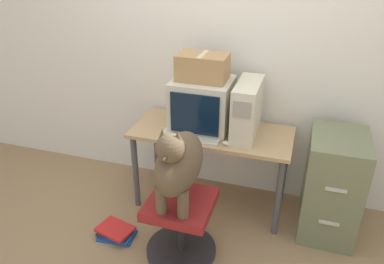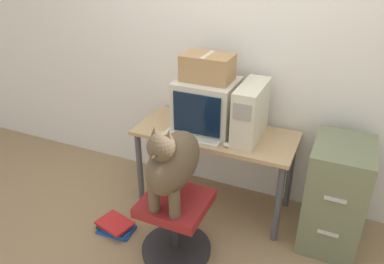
{
  "view_description": "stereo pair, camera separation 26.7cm",
  "coord_description": "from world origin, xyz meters",
  "px_view_note": "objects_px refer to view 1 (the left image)",
  "views": [
    {
      "loc": [
        0.65,
        -2.31,
        2.07
      ],
      "look_at": [
        -0.07,
        -0.03,
        0.83
      ],
      "focal_mm": 35.0,
      "sensor_mm": 36.0,
      "label": 1
    },
    {
      "loc": [
        0.91,
        -2.21,
        2.07
      ],
      "look_at": [
        -0.07,
        -0.03,
        0.83
      ],
      "focal_mm": 35.0,
      "sensor_mm": 36.0,
      "label": 2
    }
  ],
  "objects_px": {
    "keyboard": "(190,137)",
    "office_chair": "(181,225)",
    "pc_tower": "(247,109)",
    "filing_cabinet": "(332,185)",
    "crt_monitor": "(202,104)",
    "cardboard_box": "(203,67)",
    "book_stack_floor": "(116,232)",
    "dog": "(178,163)"
  },
  "relations": [
    {
      "from": "filing_cabinet",
      "to": "book_stack_floor",
      "type": "bearing_deg",
      "value": -158.89
    },
    {
      "from": "book_stack_floor",
      "to": "office_chair",
      "type": "bearing_deg",
      "value": 0.23
    },
    {
      "from": "cardboard_box",
      "to": "crt_monitor",
      "type": "bearing_deg",
      "value": -90.0
    },
    {
      "from": "pc_tower",
      "to": "dog",
      "type": "height_order",
      "value": "pc_tower"
    },
    {
      "from": "cardboard_box",
      "to": "book_stack_floor",
      "type": "distance_m",
      "value": 1.44
    },
    {
      "from": "crt_monitor",
      "to": "office_chair",
      "type": "height_order",
      "value": "crt_monitor"
    },
    {
      "from": "crt_monitor",
      "to": "book_stack_floor",
      "type": "relative_size",
      "value": 1.49
    },
    {
      "from": "pc_tower",
      "to": "dog",
      "type": "distance_m",
      "value": 0.77
    },
    {
      "from": "book_stack_floor",
      "to": "crt_monitor",
      "type": "bearing_deg",
      "value": 53.92
    },
    {
      "from": "pc_tower",
      "to": "office_chair",
      "type": "relative_size",
      "value": 0.92
    },
    {
      "from": "keyboard",
      "to": "cardboard_box",
      "type": "bearing_deg",
      "value": 81.6
    },
    {
      "from": "filing_cabinet",
      "to": "book_stack_floor",
      "type": "distance_m",
      "value": 1.7
    },
    {
      "from": "book_stack_floor",
      "to": "dog",
      "type": "bearing_deg",
      "value": -2.4
    },
    {
      "from": "keyboard",
      "to": "office_chair",
      "type": "xyz_separation_m",
      "value": [
        0.08,
        -0.47,
        -0.46
      ]
    },
    {
      "from": "crt_monitor",
      "to": "filing_cabinet",
      "type": "height_order",
      "value": "crt_monitor"
    },
    {
      "from": "dog",
      "to": "book_stack_floor",
      "type": "xyz_separation_m",
      "value": [
        -0.54,
        0.02,
        -0.75
      ]
    },
    {
      "from": "keyboard",
      "to": "book_stack_floor",
      "type": "height_order",
      "value": "keyboard"
    },
    {
      "from": "office_chair",
      "to": "dog",
      "type": "height_order",
      "value": "dog"
    },
    {
      "from": "keyboard",
      "to": "dog",
      "type": "xyz_separation_m",
      "value": [
        0.08,
        -0.49,
        0.07
      ]
    },
    {
      "from": "crt_monitor",
      "to": "book_stack_floor",
      "type": "height_order",
      "value": "crt_monitor"
    },
    {
      "from": "pc_tower",
      "to": "filing_cabinet",
      "type": "distance_m",
      "value": 0.86
    },
    {
      "from": "pc_tower",
      "to": "book_stack_floor",
      "type": "height_order",
      "value": "pc_tower"
    },
    {
      "from": "crt_monitor",
      "to": "book_stack_floor",
      "type": "distance_m",
      "value": 1.2
    },
    {
      "from": "keyboard",
      "to": "book_stack_floor",
      "type": "distance_m",
      "value": 0.95
    },
    {
      "from": "crt_monitor",
      "to": "keyboard",
      "type": "height_order",
      "value": "crt_monitor"
    },
    {
      "from": "keyboard",
      "to": "crt_monitor",
      "type": "bearing_deg",
      "value": 81.44
    },
    {
      "from": "crt_monitor",
      "to": "cardboard_box",
      "type": "distance_m",
      "value": 0.3
    },
    {
      "from": "book_stack_floor",
      "to": "keyboard",
      "type": "bearing_deg",
      "value": 45.61
    },
    {
      "from": "keyboard",
      "to": "filing_cabinet",
      "type": "xyz_separation_m",
      "value": [
        1.08,
        0.13,
        -0.31
      ]
    },
    {
      "from": "keyboard",
      "to": "office_chair",
      "type": "relative_size",
      "value": 0.89
    },
    {
      "from": "dog",
      "to": "filing_cabinet",
      "type": "relative_size",
      "value": 0.75
    },
    {
      "from": "pc_tower",
      "to": "cardboard_box",
      "type": "xyz_separation_m",
      "value": [
        -0.36,
        0.01,
        0.29
      ]
    },
    {
      "from": "filing_cabinet",
      "to": "book_stack_floor",
      "type": "xyz_separation_m",
      "value": [
        -1.54,
        -0.6,
        -0.37
      ]
    },
    {
      "from": "office_chair",
      "to": "book_stack_floor",
      "type": "height_order",
      "value": "office_chair"
    },
    {
      "from": "pc_tower",
      "to": "filing_cabinet",
      "type": "relative_size",
      "value": 0.57
    },
    {
      "from": "filing_cabinet",
      "to": "cardboard_box",
      "type": "distance_m",
      "value": 1.32
    },
    {
      "from": "pc_tower",
      "to": "filing_cabinet",
      "type": "height_order",
      "value": "pc_tower"
    },
    {
      "from": "keyboard",
      "to": "book_stack_floor",
      "type": "relative_size",
      "value": 1.49
    },
    {
      "from": "crt_monitor",
      "to": "office_chair",
      "type": "bearing_deg",
      "value": -86.06
    },
    {
      "from": "office_chair",
      "to": "dog",
      "type": "relative_size",
      "value": 0.84
    },
    {
      "from": "book_stack_floor",
      "to": "filing_cabinet",
      "type": "bearing_deg",
      "value": 21.11
    },
    {
      "from": "keyboard",
      "to": "pc_tower",
      "type": "bearing_deg",
      "value": 26.59
    }
  ]
}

